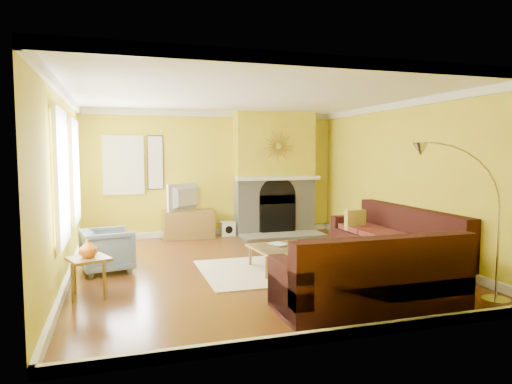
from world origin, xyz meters
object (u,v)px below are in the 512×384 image
object	(u,v)px
sectional_sofa	(346,245)
coffee_table	(284,258)
arc_lamp	(463,227)
media_console	(189,224)
side_table	(89,277)
armchair	(107,250)

from	to	relation	value
sectional_sofa	coffee_table	bearing A→B (deg)	147.99
arc_lamp	media_console	bearing A→B (deg)	114.19
sectional_sofa	arc_lamp	size ratio (longest dim) A/B	1.93
sectional_sofa	side_table	distance (m)	3.61
coffee_table	media_console	world-z (taller)	media_console
armchair	arc_lamp	xyz separation A→B (m)	(3.98, -2.90, 0.63)
sectional_sofa	side_table	xyz separation A→B (m)	(-3.60, 0.00, -0.20)
armchair	arc_lamp	distance (m)	4.96
sectional_sofa	side_table	bearing A→B (deg)	180.00
coffee_table	armchair	distance (m)	2.70
coffee_table	sectional_sofa	bearing A→B (deg)	-32.01
sectional_sofa	armchair	bearing A→B (deg)	160.56
side_table	armchair	bearing A→B (deg)	80.54
side_table	arc_lamp	bearing A→B (deg)	-22.13
side_table	arc_lamp	size ratio (longest dim) A/B	0.26
sectional_sofa	arc_lamp	world-z (taller)	arc_lamp
coffee_table	side_table	size ratio (longest dim) A/B	1.85
media_console	coffee_table	bearing A→B (deg)	-72.12
armchair	coffee_table	bearing A→B (deg)	-116.95
media_console	side_table	world-z (taller)	media_console
media_console	armchair	xyz separation A→B (m)	(-1.60, -2.40, 0.04)
arc_lamp	side_table	bearing A→B (deg)	157.87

